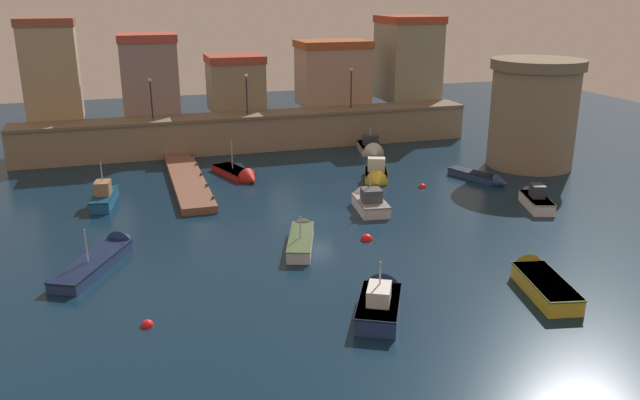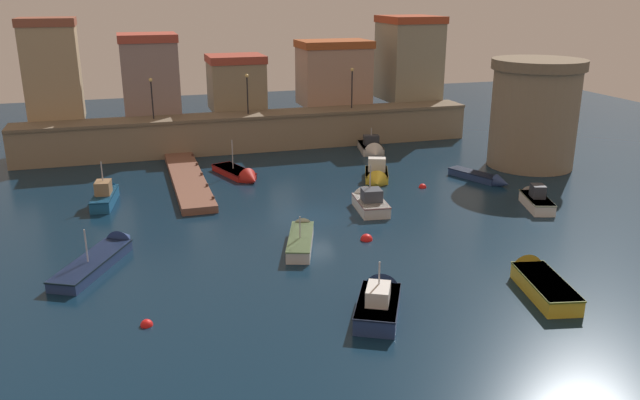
{
  "view_description": "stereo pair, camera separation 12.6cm",
  "coord_description": "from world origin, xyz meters",
  "px_view_note": "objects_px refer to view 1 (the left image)",
  "views": [
    {
      "loc": [
        -11.21,
        -37.57,
        13.92
      ],
      "look_at": [
        0.0,
        -1.42,
        1.53
      ],
      "focal_mm": 36.13,
      "sensor_mm": 36.0,
      "label": 1
    },
    {
      "loc": [
        -11.09,
        -37.61,
        13.92
      ],
      "look_at": [
        0.0,
        -1.42,
        1.53
      ],
      "focal_mm": 36.13,
      "sensor_mm": 36.0,
      "label": 2
    }
  ],
  "objects_px": {
    "quay_lamp_2": "(351,82)",
    "moored_boat_7": "(368,201)",
    "moored_boat_6": "(371,149)",
    "quay_lamp_1": "(246,87)",
    "moored_boat_0": "(538,279)",
    "mooring_buoy_1": "(367,240)",
    "moored_boat_1": "(380,299)",
    "mooring_buoy_0": "(422,187)",
    "moored_boat_3": "(534,198)",
    "mooring_buoy_2": "(148,326)",
    "fortress_tower": "(533,113)",
    "moored_boat_10": "(482,177)",
    "moored_boat_9": "(302,236)",
    "moored_boat_8": "(240,175)",
    "moored_boat_4": "(104,255)",
    "quay_lamp_0": "(151,92)",
    "moored_boat_5": "(106,194)",
    "moored_boat_2": "(376,176)"
  },
  "relations": [
    {
      "from": "mooring_buoy_1",
      "to": "moored_boat_8",
      "type": "bearing_deg",
      "value": 107.28
    },
    {
      "from": "fortress_tower",
      "to": "moored_boat_9",
      "type": "height_order",
      "value": "fortress_tower"
    },
    {
      "from": "fortress_tower",
      "to": "quay_lamp_2",
      "type": "relative_size",
      "value": 2.33
    },
    {
      "from": "fortress_tower",
      "to": "moored_boat_10",
      "type": "bearing_deg",
      "value": -154.5
    },
    {
      "from": "moored_boat_6",
      "to": "quay_lamp_2",
      "type": "bearing_deg",
      "value": -165.57
    },
    {
      "from": "moored_boat_6",
      "to": "mooring_buoy_1",
      "type": "bearing_deg",
      "value": -10.58
    },
    {
      "from": "fortress_tower",
      "to": "mooring_buoy_1",
      "type": "height_order",
      "value": "fortress_tower"
    },
    {
      "from": "quay_lamp_1",
      "to": "quay_lamp_2",
      "type": "height_order",
      "value": "quay_lamp_2"
    },
    {
      "from": "moored_boat_1",
      "to": "mooring_buoy_0",
      "type": "bearing_deg",
      "value": -4.1
    },
    {
      "from": "fortress_tower",
      "to": "moored_boat_3",
      "type": "relative_size",
      "value": 1.83
    },
    {
      "from": "moored_boat_8",
      "to": "moored_boat_5",
      "type": "bearing_deg",
      "value": -90.98
    },
    {
      "from": "moored_boat_0",
      "to": "mooring_buoy_1",
      "type": "distance_m",
      "value": 10.17
    },
    {
      "from": "quay_lamp_0",
      "to": "quay_lamp_2",
      "type": "height_order",
      "value": "quay_lamp_2"
    },
    {
      "from": "moored_boat_7",
      "to": "moored_boat_3",
      "type": "bearing_deg",
      "value": -97.77
    },
    {
      "from": "mooring_buoy_2",
      "to": "moored_boat_9",
      "type": "bearing_deg",
      "value": 39.22
    },
    {
      "from": "moored_boat_4",
      "to": "moored_boat_9",
      "type": "relative_size",
      "value": 1.18
    },
    {
      "from": "moored_boat_0",
      "to": "mooring_buoy_0",
      "type": "height_order",
      "value": "moored_boat_0"
    },
    {
      "from": "fortress_tower",
      "to": "moored_boat_0",
      "type": "xyz_separation_m",
      "value": [
        -13.19,
        -20.08,
        -3.98
      ]
    },
    {
      "from": "moored_boat_0",
      "to": "quay_lamp_1",
      "type": "bearing_deg",
      "value": 25.48
    },
    {
      "from": "moored_boat_8",
      "to": "moored_boat_0",
      "type": "bearing_deg",
      "value": 5.55
    },
    {
      "from": "fortress_tower",
      "to": "moored_boat_7",
      "type": "relative_size",
      "value": 1.88
    },
    {
      "from": "moored_boat_1",
      "to": "moored_boat_9",
      "type": "distance_m",
      "value": 9.05
    },
    {
      "from": "moored_boat_3",
      "to": "mooring_buoy_2",
      "type": "xyz_separation_m",
      "value": [
        -25.89,
        -9.19,
        -0.49
      ]
    },
    {
      "from": "moored_boat_9",
      "to": "mooring_buoy_2",
      "type": "bearing_deg",
      "value": 148.22
    },
    {
      "from": "moored_boat_1",
      "to": "moored_boat_9",
      "type": "bearing_deg",
      "value": 35.03
    },
    {
      "from": "moored_boat_5",
      "to": "moored_boat_6",
      "type": "distance_m",
      "value": 23.7
    },
    {
      "from": "moored_boat_10",
      "to": "moored_boat_7",
      "type": "bearing_deg",
      "value": -94.37
    },
    {
      "from": "quay_lamp_2",
      "to": "moored_boat_6",
      "type": "distance_m",
      "value": 7.21
    },
    {
      "from": "moored_boat_7",
      "to": "mooring_buoy_2",
      "type": "bearing_deg",
      "value": 135.41
    },
    {
      "from": "quay_lamp_0",
      "to": "moored_boat_1",
      "type": "height_order",
      "value": "quay_lamp_0"
    },
    {
      "from": "quay_lamp_0",
      "to": "moored_boat_2",
      "type": "distance_m",
      "value": 20.98
    },
    {
      "from": "moored_boat_4",
      "to": "moored_boat_5",
      "type": "relative_size",
      "value": 1.32
    },
    {
      "from": "moored_boat_3",
      "to": "moored_boat_6",
      "type": "relative_size",
      "value": 0.98
    },
    {
      "from": "moored_boat_8",
      "to": "moored_boat_9",
      "type": "relative_size",
      "value": 0.96
    },
    {
      "from": "moored_boat_5",
      "to": "moored_boat_9",
      "type": "relative_size",
      "value": 0.9
    },
    {
      "from": "quay_lamp_2",
      "to": "moored_boat_4",
      "type": "xyz_separation_m",
      "value": [
        -22.35,
        -22.86,
        -5.43
      ]
    },
    {
      "from": "quay_lamp_2",
      "to": "mooring_buoy_1",
      "type": "height_order",
      "value": "quay_lamp_2"
    },
    {
      "from": "moored_boat_10",
      "to": "mooring_buoy_0",
      "type": "distance_m",
      "value": 5.11
    },
    {
      "from": "quay_lamp_1",
      "to": "moored_boat_0",
      "type": "relative_size",
      "value": 0.6
    },
    {
      "from": "moored_boat_3",
      "to": "moored_boat_9",
      "type": "height_order",
      "value": "moored_boat_9"
    },
    {
      "from": "moored_boat_10",
      "to": "mooring_buoy_2",
      "type": "distance_m",
      "value": 29.89
    },
    {
      "from": "moored_boat_9",
      "to": "mooring_buoy_0",
      "type": "bearing_deg",
      "value": -36.69
    },
    {
      "from": "quay_lamp_0",
      "to": "moored_boat_7",
      "type": "height_order",
      "value": "quay_lamp_0"
    },
    {
      "from": "moored_boat_10",
      "to": "mooring_buoy_2",
      "type": "xyz_separation_m",
      "value": [
        -25.61,
        -15.4,
        -0.29
      ]
    },
    {
      "from": "fortress_tower",
      "to": "mooring_buoy_1",
      "type": "xyz_separation_m",
      "value": [
        -18.92,
        -11.68,
        -4.42
      ]
    },
    {
      "from": "moored_boat_4",
      "to": "moored_boat_9",
      "type": "distance_m",
      "value": 10.92
    },
    {
      "from": "quay_lamp_2",
      "to": "mooring_buoy_2",
      "type": "distance_m",
      "value": 37.44
    },
    {
      "from": "moored_boat_1",
      "to": "mooring_buoy_0",
      "type": "distance_m",
      "value": 19.68
    },
    {
      "from": "moored_boat_3",
      "to": "moored_boat_7",
      "type": "distance_m",
      "value": 11.27
    },
    {
      "from": "quay_lamp_2",
      "to": "moored_boat_7",
      "type": "distance_m",
      "value": 20.29
    }
  ]
}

